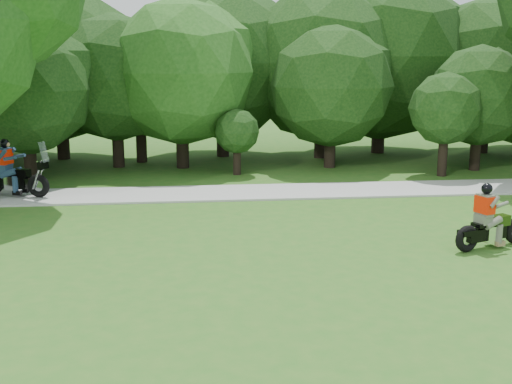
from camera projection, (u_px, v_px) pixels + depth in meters
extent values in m
plane|color=#2C661D|center=(386.00, 279.00, 12.13)|extent=(100.00, 100.00, 0.00)
cube|color=#A4A49E|center=(307.00, 191.00, 19.90)|extent=(60.00, 2.20, 0.06)
cylinder|color=black|center=(223.00, 135.00, 26.80)|extent=(0.52, 0.52, 1.80)
sphere|color=black|center=(222.00, 63.00, 26.19)|extent=(6.36, 6.36, 6.36)
cylinder|color=black|center=(330.00, 147.00, 24.14)|extent=(0.43, 0.43, 1.56)
sphere|color=black|center=(331.00, 86.00, 23.67)|extent=(4.58, 4.58, 4.58)
cylinder|color=black|center=(182.00, 144.00, 24.02)|extent=(0.47, 0.47, 1.80)
sphere|color=#1E5017|center=(181.00, 72.00, 23.47)|extent=(5.43, 5.43, 5.43)
cylinder|color=black|center=(475.00, 149.00, 23.57)|extent=(0.38, 0.38, 1.53)
sphere|color=black|center=(479.00, 96.00, 23.16)|extent=(3.67, 3.67, 3.67)
cylinder|color=black|center=(483.00, 132.00, 27.78)|extent=(0.49, 0.49, 1.80)
sphere|color=black|center=(488.00, 66.00, 27.19)|extent=(5.87, 5.87, 5.87)
cylinder|color=black|center=(237.00, 160.00, 22.71)|extent=(0.28, 0.28, 1.03)
sphere|color=black|center=(237.00, 131.00, 22.50)|extent=(1.60, 1.60, 1.60)
cylinder|color=black|center=(63.00, 137.00, 26.10)|extent=(0.50, 0.50, 1.80)
sphere|color=black|center=(58.00, 65.00, 25.50)|extent=(6.06, 6.06, 6.06)
cylinder|color=black|center=(321.00, 136.00, 26.45)|extent=(0.52, 0.52, 1.80)
sphere|color=black|center=(322.00, 63.00, 25.83)|extent=(6.38, 6.38, 6.38)
cylinder|color=black|center=(30.00, 156.00, 21.86)|extent=(0.42, 0.42, 1.60)
sphere|color=black|center=(25.00, 89.00, 21.39)|extent=(4.48, 4.48, 4.48)
cylinder|color=black|center=(443.00, 154.00, 22.41)|extent=(0.33, 0.33, 1.53)
sphere|color=black|center=(446.00, 109.00, 22.08)|extent=(2.54, 2.54, 2.54)
cylinder|color=black|center=(118.00, 143.00, 24.19)|extent=(0.44, 0.44, 1.80)
sphere|color=black|center=(115.00, 78.00, 23.68)|extent=(4.74, 4.74, 4.74)
cylinder|color=black|center=(378.00, 132.00, 27.80)|extent=(0.56, 0.56, 1.80)
sphere|color=black|center=(381.00, 56.00, 27.13)|extent=(7.14, 7.14, 7.14)
cylinder|color=black|center=(141.00, 140.00, 25.34)|extent=(0.42, 0.42, 1.78)
sphere|color=black|center=(139.00, 81.00, 24.87)|extent=(4.30, 4.30, 4.30)
torus|color=black|center=(467.00, 239.00, 13.75)|extent=(0.62, 0.37, 0.60)
cube|color=black|center=(486.00, 234.00, 13.98)|extent=(1.05, 0.56, 0.27)
cube|color=silver|center=(491.00, 233.00, 14.05)|extent=(0.49, 0.42, 0.34)
cube|color=black|center=(499.00, 220.00, 14.10)|extent=(0.51, 0.40, 0.22)
cube|color=black|center=(483.00, 224.00, 13.89)|extent=(0.51, 0.41, 0.09)
cube|color=#545A49|center=(483.00, 219.00, 13.86)|extent=(0.35, 0.39, 0.21)
cube|color=#545A49|center=(485.00, 205.00, 13.80)|extent=(0.33, 0.41, 0.48)
cube|color=#FF2005|center=(485.00, 204.00, 13.80)|extent=(0.37, 0.46, 0.38)
sphere|color=black|center=(487.00, 189.00, 13.74)|extent=(0.24, 0.24, 0.24)
torus|color=black|center=(39.00, 186.00, 18.80)|extent=(0.72, 0.42, 0.70)
cube|color=black|center=(10.00, 183.00, 19.00)|extent=(1.12, 0.60, 0.32)
cube|color=silver|center=(14.00, 183.00, 18.97)|extent=(0.56, 0.48, 0.40)
cube|color=black|center=(21.00, 173.00, 18.85)|extent=(0.59, 0.46, 0.26)
cube|color=black|center=(5.00, 174.00, 18.98)|extent=(0.59, 0.47, 0.10)
cylinder|color=silver|center=(39.00, 174.00, 18.71)|extent=(0.39, 0.17, 0.89)
cylinder|color=silver|center=(43.00, 160.00, 18.59)|extent=(0.25, 0.61, 0.04)
cube|color=#1D344E|center=(5.00, 169.00, 18.95)|extent=(0.41, 0.46, 0.24)
cube|color=#1D344E|center=(5.00, 157.00, 18.87)|extent=(0.38, 0.48, 0.56)
cube|color=#FF2005|center=(5.00, 157.00, 18.87)|extent=(0.43, 0.53, 0.44)
sphere|color=black|center=(4.00, 143.00, 18.78)|extent=(0.28, 0.28, 0.28)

